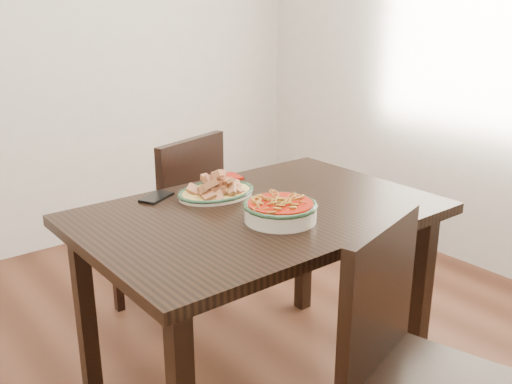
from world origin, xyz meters
TOP-DOWN VIEW (x-y plane):
  - floor at (0.00, 0.00)m, footprint 3.50×3.50m
  - wall_back at (0.00, 1.75)m, footprint 3.50×0.10m
  - wall_right at (1.75, 0.00)m, footprint 0.10×3.50m
  - dining_table at (0.08, -0.11)m, footprint 1.28×0.85m
  - chair_far at (0.13, 0.58)m, footprint 0.52×0.52m
  - chair_near at (0.06, -0.82)m, footprint 0.52×0.52m
  - fish_plate at (0.04, 0.11)m, footprint 0.31×0.24m
  - noodle_bowl at (0.06, -0.25)m, footprint 0.26×0.26m
  - smartphone at (-0.16, 0.22)m, footprint 0.16×0.13m
  - napkin at (0.20, 0.26)m, footprint 0.13×0.11m

SIDE VIEW (x-z plane):
  - floor at x=0.00m, z-range 0.00..0.00m
  - chair_far at x=0.13m, z-range 0.05..0.94m
  - chair_near at x=0.06m, z-range 0.05..0.94m
  - dining_table at x=0.08m, z-range 0.28..1.03m
  - smartphone at x=-0.16m, z-range 0.75..0.76m
  - napkin at x=0.20m, z-range 0.75..0.76m
  - noodle_bowl at x=0.06m, z-range 0.75..0.84m
  - fish_plate at x=0.04m, z-range 0.74..0.85m
  - wall_back at x=0.00m, z-range 0.00..2.60m
  - wall_right at x=1.75m, z-range 0.00..2.60m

